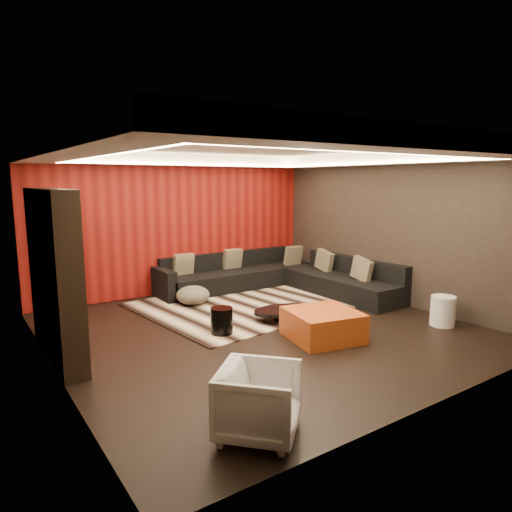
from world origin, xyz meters
TOP-DOWN VIEW (x-y plane):
  - floor at (0.00, 0.00)m, footprint 6.00×6.00m
  - ceiling at (0.00, 0.00)m, footprint 6.00×6.00m
  - wall_back at (0.00, 3.01)m, footprint 6.00×0.02m
  - wall_left at (-3.01, 0.00)m, footprint 0.02×6.00m
  - wall_right at (3.01, 0.00)m, footprint 0.02×6.00m
  - red_feature_wall at (0.00, 2.97)m, footprint 5.98×0.05m
  - soffit_back at (0.00, 2.70)m, footprint 6.00×0.60m
  - soffit_front at (0.00, -2.70)m, footprint 6.00×0.60m
  - soffit_left at (-2.70, 0.00)m, footprint 0.60×4.80m
  - soffit_right at (2.70, 0.00)m, footprint 0.60×4.80m
  - cove_back at (0.00, 2.36)m, footprint 4.80×0.08m
  - cove_front at (0.00, -2.36)m, footprint 4.80×0.08m
  - cove_left at (-2.36, 0.00)m, footprint 0.08×4.80m
  - cove_right at (2.36, 0.00)m, footprint 0.08×4.80m
  - tv_surround at (-2.85, 0.60)m, footprint 0.30×2.00m
  - tv_screen at (-2.69, 0.60)m, footprint 0.04×1.30m
  - tv_shelf at (-2.69, 0.60)m, footprint 0.04×1.60m
  - rug at (0.73, 1.38)m, footprint 4.30×3.42m
  - coffee_table at (0.57, 0.13)m, footprint 1.30×1.30m
  - drum_stool at (-0.64, 0.13)m, footprint 0.42×0.42m
  - striped_pouf at (-0.27, 1.86)m, footprint 0.74×0.74m
  - white_side_table at (2.50, -1.48)m, footprint 0.45×0.45m
  - orange_ottoman at (0.49, -0.86)m, footprint 1.12×1.12m
  - armchair at (-1.75, -2.45)m, footprint 1.00×1.00m
  - sectional_sofa at (1.73, 1.86)m, footprint 3.65×3.50m
  - throw_pillows at (1.76, 1.91)m, footprint 2.94×2.76m

SIDE VIEW (x-z plane):
  - floor at x=0.00m, z-range -0.02..0.00m
  - rug at x=0.73m, z-range 0.00..0.02m
  - coffee_table at x=0.57m, z-range 0.02..0.20m
  - striped_pouf at x=-0.27m, z-range 0.02..0.36m
  - orange_ottoman at x=0.49m, z-range 0.00..0.42m
  - drum_stool at x=-0.64m, z-range 0.02..0.41m
  - white_side_table at x=2.50m, z-range 0.00..0.48m
  - sectional_sofa at x=1.73m, z-range -0.11..0.64m
  - armchair at x=-1.75m, z-range 0.00..0.65m
  - throw_pillows at x=1.76m, z-range 0.37..0.87m
  - tv_shelf at x=-2.69m, z-range 0.68..0.72m
  - tv_surround at x=-2.85m, z-range 0.00..2.20m
  - wall_back at x=0.00m, z-range 0.00..2.80m
  - wall_left at x=-3.01m, z-range 0.00..2.80m
  - wall_right at x=3.01m, z-range 0.00..2.80m
  - red_feature_wall at x=0.00m, z-range 0.01..2.79m
  - tv_screen at x=-2.69m, z-range 1.05..1.85m
  - cove_back at x=0.00m, z-range 2.58..2.62m
  - cove_front at x=0.00m, z-range 2.58..2.62m
  - cove_left at x=-2.36m, z-range 2.58..2.62m
  - cove_right at x=2.36m, z-range 2.58..2.62m
  - soffit_back at x=0.00m, z-range 2.58..2.80m
  - soffit_front at x=0.00m, z-range 2.58..2.80m
  - soffit_left at x=-2.70m, z-range 2.58..2.80m
  - soffit_right at x=2.70m, z-range 2.58..2.80m
  - ceiling at x=0.00m, z-range 2.80..2.82m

